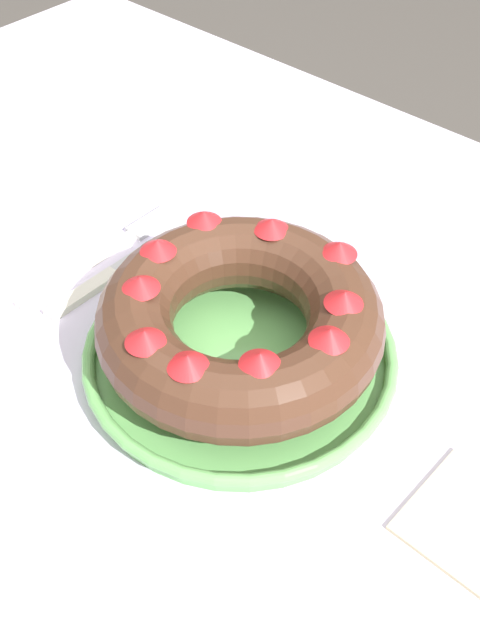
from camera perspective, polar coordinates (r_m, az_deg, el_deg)
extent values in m
cube|color=silver|center=(0.69, -0.87, -6.40)|extent=(1.59, 1.06, 0.03)
cylinder|color=brown|center=(1.57, -9.06, 9.16)|extent=(0.06, 0.06, 0.70)
cylinder|color=#6BB760|center=(0.70, 0.00, -3.00)|extent=(0.28, 0.28, 0.01)
torus|color=#6BB760|center=(0.69, 0.00, -2.37)|extent=(0.29, 0.29, 0.01)
torus|color=#4C2D1E|center=(0.66, 0.00, 0.00)|extent=(0.26, 0.26, 0.07)
cone|color=red|center=(0.65, -7.61, 2.84)|extent=(0.04, 0.04, 0.01)
cone|color=red|center=(0.60, -7.26, -1.26)|extent=(0.04, 0.04, 0.01)
cone|color=red|center=(0.58, -4.00, -3.15)|extent=(0.04, 0.04, 0.01)
cone|color=red|center=(0.58, 1.53, -2.99)|extent=(0.04, 0.04, 0.01)
cone|color=red|center=(0.60, 6.85, -1.14)|extent=(0.04, 0.04, 0.01)
cone|color=red|center=(0.63, 7.95, 1.69)|extent=(0.04, 0.04, 0.01)
cone|color=red|center=(0.68, 7.59, 5.46)|extent=(0.05, 0.05, 0.01)
cone|color=red|center=(0.70, 2.43, 7.31)|extent=(0.04, 0.04, 0.01)
cone|color=red|center=(0.71, -2.76, 7.88)|extent=(0.04, 0.04, 0.01)
cone|color=red|center=(0.68, -6.29, 5.65)|extent=(0.04, 0.04, 0.01)
cube|color=white|center=(0.81, -12.23, 3.81)|extent=(0.01, 0.16, 0.01)
cube|color=silver|center=(0.86, -6.70, 7.40)|extent=(0.02, 0.06, 0.01)
cube|color=white|center=(0.82, -15.51, 3.37)|extent=(0.02, 0.11, 0.01)
cube|color=silver|center=(0.87, -9.11, 7.47)|extent=(0.02, 0.14, 0.00)
cube|color=white|center=(0.78, -11.92, 1.95)|extent=(0.02, 0.09, 0.01)
cube|color=silver|center=(0.83, -6.69, 5.47)|extent=(0.02, 0.11, 0.00)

